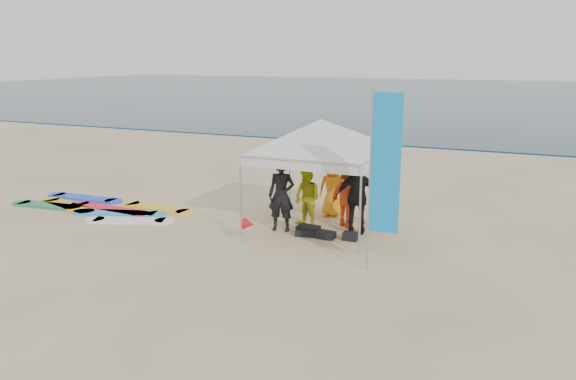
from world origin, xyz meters
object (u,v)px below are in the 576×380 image
at_px(person_orange_a, 348,195).
at_px(person_orange_b, 333,188).
at_px(person_black_a, 281,195).
at_px(person_yellow, 307,198).
at_px(person_seated, 387,215).
at_px(feather_flag, 384,166).
at_px(person_black_b, 358,197).
at_px(marker_pennant, 249,224).
at_px(surfboard_spread, 102,208).
at_px(canopy_tent, 321,119).

distance_m(person_orange_a, person_orange_b, 1.05).
relative_size(person_black_a, person_orange_b, 1.18).
height_order(person_yellow, person_orange_b, person_orange_b).
distance_m(person_seated, feather_flag, 3.46).
height_order(person_black_b, feather_flag, feather_flag).
distance_m(person_black_b, feather_flag, 2.95).
bearing_deg(person_orange_b, person_orange_a, 120.46).
bearing_deg(person_black_a, person_orange_b, 57.94).
height_order(person_yellow, feather_flag, feather_flag).
bearing_deg(marker_pennant, surfboard_spread, 169.42).
bearing_deg(person_black_a, person_yellow, 38.22).
bearing_deg(person_black_b, canopy_tent, -22.22).
relative_size(person_black_b, marker_pennant, 3.02).
height_order(person_black_b, marker_pennant, person_black_b).
distance_m(feather_flag, surfboard_spread, 9.28).
bearing_deg(person_black_b, surfboard_spread, -7.44).
bearing_deg(person_black_b, person_orange_a, -63.18).
xyz_separation_m(person_seated, canopy_tent, (-1.74, -0.36, 2.44)).
bearing_deg(person_black_a, feather_flag, -39.62).
bearing_deg(surfboard_spread, person_black_a, 2.52).
bearing_deg(person_orange_a, marker_pennant, 77.92).
distance_m(person_black_b, marker_pennant, 2.88).
relative_size(person_orange_b, feather_flag, 0.42).
bearing_deg(feather_flag, surfboard_spread, 170.13).
bearing_deg(canopy_tent, person_black_a, -138.42).
height_order(person_yellow, marker_pennant, person_yellow).
bearing_deg(marker_pennant, person_orange_b, 71.37).
bearing_deg(canopy_tent, marker_pennant, -118.76).
distance_m(person_yellow, marker_pennant, 2.01).
xyz_separation_m(person_yellow, marker_pennant, (-0.79, -1.83, -0.30)).
relative_size(person_orange_a, surfboard_spread, 0.33).
height_order(person_orange_a, person_black_b, person_black_b).
bearing_deg(person_seated, feather_flag, -171.43).
height_order(person_orange_a, person_seated, person_orange_a).
height_order(canopy_tent, feather_flag, feather_flag).
bearing_deg(feather_flag, marker_pennant, 171.29).
bearing_deg(person_black_b, feather_flag, 103.94).
distance_m(person_black_a, person_seated, 2.81).
bearing_deg(surfboard_spread, canopy_tent, 8.38).
xyz_separation_m(person_black_a, canopy_tent, (0.81, 0.71, 1.92)).
height_order(person_black_b, canopy_tent, canopy_tent).
distance_m(person_yellow, person_orange_b, 1.32).
relative_size(person_seated, feather_flag, 0.22).
height_order(person_yellow, surfboard_spread, person_yellow).
height_order(person_black_b, person_orange_b, person_black_b).
bearing_deg(person_orange_b, person_black_a, 56.59).
bearing_deg(person_black_b, person_yellow, -13.64).
xyz_separation_m(canopy_tent, marker_pennant, (-1.09, -1.99, -2.38)).
distance_m(person_seated, canopy_tent, 3.02).
bearing_deg(person_yellow, canopy_tent, 49.04).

